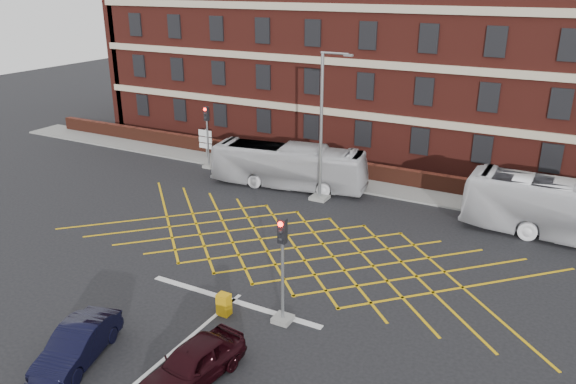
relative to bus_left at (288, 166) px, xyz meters
The scene contains 14 objects.
ground 10.52m from the bus_left, 65.00° to the right, with size 120.00×120.00×0.00m, color black.
victorian_building 14.86m from the bus_left, 69.63° to the left, with size 51.00×12.17×20.40m.
boundary_wall 5.72m from the bus_left, 38.78° to the left, with size 56.00×0.50×1.10m, color #481E13.
far_pavement 5.25m from the bus_left, 29.97° to the left, with size 60.00×3.00×0.12m, color slate.
box_junction_hatching 8.77m from the bus_left, 59.40° to the right, with size 11.50×0.12×0.02m, color #CC990C.
stop_line 13.75m from the bus_left, 71.20° to the right, with size 8.00×0.30×0.02m, color silver.
bus_left is the anchor object (origin of this frame).
car_navy 18.74m from the bus_left, 84.23° to the right, with size 1.36×3.89×1.28m, color black.
car_maroon 18.59m from the bus_left, 71.24° to the right, with size 1.58×3.93×1.34m, color black.
traffic_light_near 14.96m from the bus_left, 62.55° to the right, with size 0.70×0.70×4.27m.
traffic_light_far 6.69m from the bus_left, behind, with size 0.70×0.70×4.27m.
street_lamp 3.34m from the bus_left, 21.04° to the right, with size 2.25×1.00×8.59m.
direction_signs 8.38m from the bus_left, 163.78° to the left, with size 1.10×0.16×2.20m.
utility_cabinet 14.72m from the bus_left, 71.51° to the right, with size 0.49×0.40×0.89m, color #C68E0B.
Camera 1 is at (11.34, -19.81, 12.24)m, focal length 35.00 mm.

